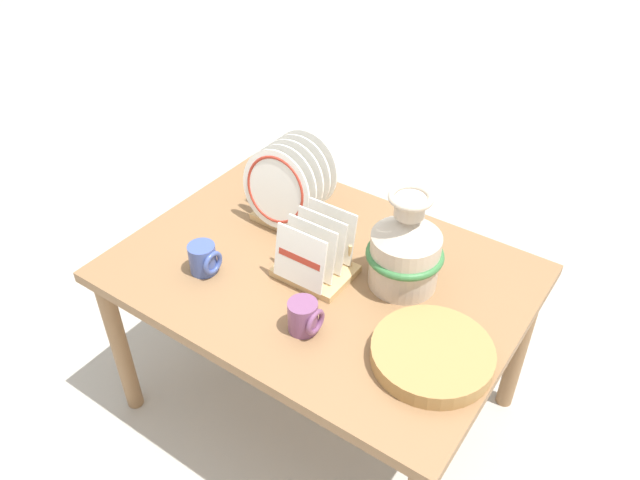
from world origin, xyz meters
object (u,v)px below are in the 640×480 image
object	(u,v)px
ceramic_vase	(405,248)
dish_rack_square_plates	(316,258)
mug_plum_glaze	(304,317)
dish_rack_round_plates	(288,189)
mug_cobalt_glaze	(204,259)
wicker_charger_stack	(432,354)

from	to	relation	value
ceramic_vase	dish_rack_square_plates	size ratio (longest dim) A/B	1.42
ceramic_vase	mug_plum_glaze	distance (m)	0.35
ceramic_vase	dish_rack_round_plates	world-z (taller)	ceramic_vase
dish_rack_round_plates	mug_cobalt_glaze	world-z (taller)	dish_rack_round_plates
ceramic_vase	dish_rack_square_plates	xyz separation A→B (m)	(-0.23, -0.11, -0.07)
wicker_charger_stack	mug_cobalt_glaze	bearing A→B (deg)	-174.42
dish_rack_square_plates	mug_cobalt_glaze	bearing A→B (deg)	-147.30
ceramic_vase	mug_cobalt_glaze	world-z (taller)	ceramic_vase
mug_cobalt_glaze	wicker_charger_stack	bearing A→B (deg)	5.58
ceramic_vase	dish_rack_round_plates	bearing A→B (deg)	172.20
dish_rack_square_plates	wicker_charger_stack	world-z (taller)	dish_rack_square_plates
dish_rack_round_plates	mug_plum_glaze	size ratio (longest dim) A/B	3.00
ceramic_vase	mug_cobalt_glaze	xyz separation A→B (m)	(-0.50, -0.29, -0.08)
mug_cobalt_glaze	mug_plum_glaze	world-z (taller)	same
dish_rack_square_plates	mug_plum_glaze	world-z (taller)	dish_rack_square_plates
mug_cobalt_glaze	dish_rack_square_plates	bearing A→B (deg)	32.70
wicker_charger_stack	mug_cobalt_glaze	size ratio (longest dim) A/B	3.36
dish_rack_square_plates	mug_plum_glaze	distance (m)	0.23
wicker_charger_stack	mug_cobalt_glaze	distance (m)	0.71
ceramic_vase	dish_rack_square_plates	bearing A→B (deg)	-154.04
dish_rack_round_plates	mug_cobalt_glaze	distance (m)	0.36
ceramic_vase	wicker_charger_stack	xyz separation A→B (m)	(0.20, -0.22, -0.10)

